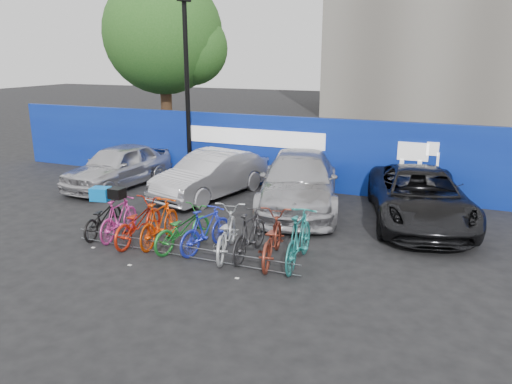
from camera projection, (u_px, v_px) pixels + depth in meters
The scene contains 21 objects.
ground at pixel (195, 248), 11.65m from camera, with size 100.00×100.00×0.00m, color black.
hoarding at pixel (282, 152), 16.66m from camera, with size 22.00×0.18×2.40m.
tree at pixel (168, 37), 21.74m from camera, with size 5.40×5.20×7.80m.
lamppost at pixel (187, 88), 16.76m from camera, with size 0.25×0.50×6.11m.
bike_rack at pixel (181, 251), 11.07m from camera, with size 5.60×0.03×0.30m.
car_0 at pixel (118, 166), 16.84m from camera, with size 1.70×4.22×1.44m, color silver.
car_1 at pixel (212, 175), 15.67m from camera, with size 1.50×4.31×1.42m, color #BBBAC0.
car_2 at pixel (299, 181), 14.55m from camera, with size 2.19×5.40×1.57m, color #B2B2B7.
car_3 at pixel (420, 197), 13.22m from camera, with size 2.38×5.16×1.43m, color black.
bike_0 at pixel (103, 217), 12.41m from camera, with size 0.59×1.71×0.90m, color black.
bike_1 at pixel (119, 218), 12.19m from camera, with size 0.47×1.68×1.01m, color #D13799.
bike_2 at pixel (138, 222), 11.90m from camera, with size 0.67×1.93×1.02m, color #B6220E.
bike_3 at pixel (160, 222), 11.77m from camera, with size 0.51×1.79×1.07m, color #DD3E06.
bike_4 at pixel (183, 228), 11.53m from camera, with size 0.64×1.83×0.96m, color #1D7628.
bike_5 at pixel (206, 230), 11.35m from camera, with size 0.48×1.71×1.03m, color #1F2CBF.
bike_6 at pixel (226, 232), 11.14m from camera, with size 0.70×2.01×1.06m, color #B5B9BC.
bike_7 at pixel (250, 234), 11.02m from camera, with size 0.50×1.79×1.07m, color #262628.
bike_8 at pixel (272, 238), 10.79m from camera, with size 0.70×2.01×1.06m, color maroon.
bike_9 at pixel (299, 239), 10.57m from camera, with size 0.56×1.99×1.19m, color #227976.
cargo_crate at pixel (101, 194), 12.25m from camera, with size 0.45×0.34×0.32m, color #046AC7.
cargo_topcase at pixel (117, 193), 12.02m from camera, with size 0.34×0.30×0.25m, color black.
Camera 1 is at (5.51, -9.48, 4.39)m, focal length 35.00 mm.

